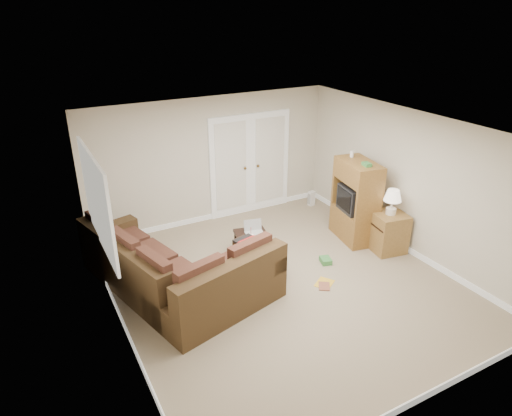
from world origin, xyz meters
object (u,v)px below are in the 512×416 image
sectional_sofa (175,275)px  side_cabinet (388,229)px  coffee_table (256,251)px  tv_armoire (356,201)px

sectional_sofa → side_cabinet: (3.80, -0.48, 0.07)m
coffee_table → tv_armoire: size_ratio=0.72×
tv_armoire → side_cabinet: (0.23, -0.66, -0.35)m
coffee_table → side_cabinet: (2.29, -0.71, 0.18)m
coffee_table → sectional_sofa: bearing=-158.5°
tv_armoire → side_cabinet: 0.78m
sectional_sofa → coffee_table: 1.53m
sectional_sofa → coffee_table: (1.51, 0.23, -0.11)m
coffee_table → side_cabinet: 2.40m
sectional_sofa → side_cabinet: size_ratio=2.62×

